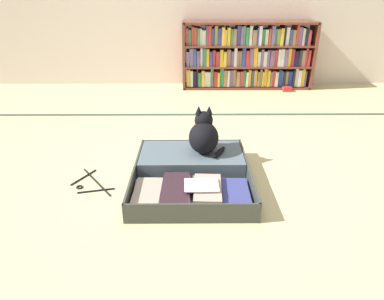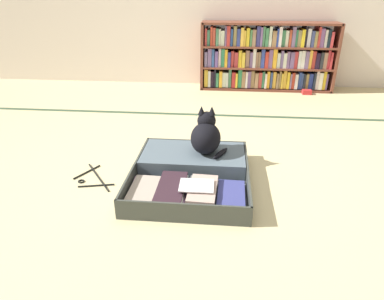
{
  "view_description": "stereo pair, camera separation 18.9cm",
  "coord_description": "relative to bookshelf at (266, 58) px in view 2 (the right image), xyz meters",
  "views": [
    {
      "loc": [
        -0.12,
        -1.84,
        1.1
      ],
      "look_at": [
        -0.1,
        0.06,
        0.19
      ],
      "focal_mm": 32.04,
      "sensor_mm": 36.0,
      "label": 1
    },
    {
      "loc": [
        0.07,
        -1.83,
        1.1
      ],
      "look_at": [
        -0.1,
        0.06,
        0.19
      ],
      "focal_mm": 32.04,
      "sensor_mm": 36.0,
      "label": 2
    }
  ],
  "objects": [
    {
      "name": "open_suitcase",
      "position": [
        -0.66,
        -2.2,
        -0.31
      ],
      "size": [
        0.71,
        0.81,
        0.12
      ],
      "color": "#393E37",
      "rests_on": "ground_plane"
    },
    {
      "name": "ground_plane",
      "position": [
        -0.55,
        -2.24,
        -0.36
      ],
      "size": [
        10.0,
        10.0,
        0.0
      ],
      "primitive_type": "plane",
      "color": "#CCBC89"
    },
    {
      "name": "black_cat",
      "position": [
        -0.58,
        -2.03,
        -0.13
      ],
      "size": [
        0.26,
        0.25,
        0.3
      ],
      "color": "black",
      "rests_on": "open_suitcase"
    },
    {
      "name": "bookshelf",
      "position": [
        0.0,
        0.0,
        0.0
      ],
      "size": [
        1.52,
        0.29,
        0.75
      ],
      "color": "brown",
      "rests_on": "ground_plane"
    },
    {
      "name": "small_red_pouch",
      "position": [
        0.46,
        -0.19,
        -0.34
      ],
      "size": [
        0.1,
        0.07,
        0.05
      ],
      "color": "red",
      "rests_on": "ground_plane"
    },
    {
      "name": "clothes_hanger",
      "position": [
        -1.28,
        -2.25,
        -0.36
      ],
      "size": [
        0.28,
        0.32,
        0.01
      ],
      "color": "black",
      "rests_on": "ground_plane"
    },
    {
      "name": "tatami_border",
      "position": [
        -0.55,
        -0.99,
        -0.36
      ],
      "size": [
        4.8,
        0.05,
        0.0
      ],
      "color": "#344B34",
      "rests_on": "ground_plane"
    }
  ]
}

